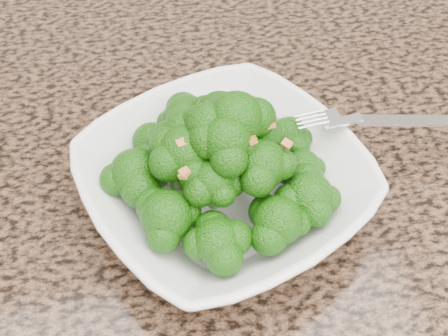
{
  "coord_description": "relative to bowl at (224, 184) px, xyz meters",
  "views": [
    {
      "loc": [
        -0.09,
        -0.03,
        1.31
      ],
      "look_at": [
        -0.04,
        0.28,
        0.95
      ],
      "focal_mm": 45.0,
      "sensor_mm": 36.0,
      "label": 1
    }
  ],
  "objects": [
    {
      "name": "granite_counter",
      "position": [
        0.04,
        0.02,
        -0.04
      ],
      "size": [
        1.64,
        1.04,
        0.03
      ],
      "primitive_type": "cube",
      "color": "brown",
      "rests_on": "cabinet"
    },
    {
      "name": "bowl",
      "position": [
        0.0,
        0.0,
        0.0
      ],
      "size": [
        0.31,
        0.31,
        0.06
      ],
      "primitive_type": "imported",
      "rotation": [
        0.0,
        0.0,
        0.42
      ],
      "color": "white",
      "rests_on": "granite_counter"
    },
    {
      "name": "broccoli_pile",
      "position": [
        0.0,
        0.0,
        0.07
      ],
      "size": [
        0.21,
        0.21,
        0.08
      ],
      "primitive_type": null,
      "color": "#19580A",
      "rests_on": "bowl"
    },
    {
      "name": "garlic_topping",
      "position": [
        0.0,
        0.0,
        0.11
      ],
      "size": [
        0.12,
        0.12,
        0.01
      ],
      "primitive_type": null,
      "color": "#C3732F",
      "rests_on": "broccoli_pile"
    },
    {
      "name": "fork",
      "position": [
        0.12,
        0.02,
        0.03
      ],
      "size": [
        0.18,
        0.03,
        0.01
      ],
      "primitive_type": null,
      "rotation": [
        0.0,
        0.0,
        0.03
      ],
      "color": "silver",
      "rests_on": "bowl"
    }
  ]
}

